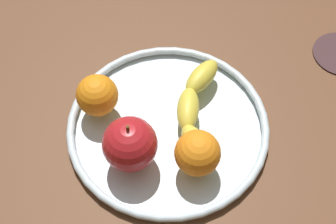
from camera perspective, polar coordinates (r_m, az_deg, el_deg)
name	(u,v)px	position (r cm, az deg, el deg)	size (l,w,h in cm)	color
ground_plane	(168,136)	(75.39, 0.00, -2.83)	(165.86, 165.86, 4.00)	brown
fruit_bowl	(168,126)	(72.89, 0.00, -1.67)	(30.61, 30.61, 1.80)	silver
banana	(196,112)	(71.38, 3.36, 0.04)	(20.43, 9.11, 3.29)	gold
apple	(130,144)	(66.05, -4.55, -3.81)	(7.73, 7.73, 8.53)	#AF1C23
orange_front_left	(97,95)	(71.86, -8.39, 1.98)	(6.30, 6.30, 6.30)	orange
orange_front_right	(198,153)	(66.02, 3.52, -4.88)	(6.47, 6.47, 6.47)	orange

